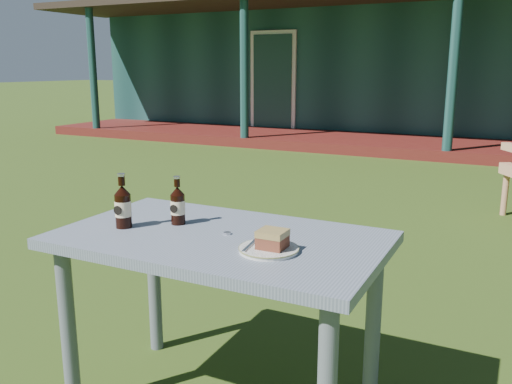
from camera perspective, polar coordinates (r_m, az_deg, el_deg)
The scene contains 9 objects.
ground at distance 3.64m, azimuth 9.26°, elevation -8.47°, with size 80.00×80.00×0.00m, color #334916.
pavilion at distance 12.68m, azimuth 22.70°, elevation 13.35°, with size 15.80×8.30×3.45m.
cafe_table at distance 2.04m, azimuth -3.79°, elevation -7.23°, with size 1.20×0.70×0.72m.
plate at distance 1.82m, azimuth 1.35°, elevation -6.03°, with size 0.20×0.20×0.01m.
cake_slice at distance 1.81m, azimuth 1.74°, elevation -4.95°, with size 0.09×0.09×0.06m.
fork at distance 1.84m, azimuth -0.62°, elevation -5.60°, with size 0.01×0.14×0.00m, color silver.
cola_bottle_near at distance 2.14m, azimuth -8.24°, elevation -1.37°, with size 0.06×0.06×0.19m.
cola_bottle_far at distance 2.13m, azimuth -13.83°, elevation -1.45°, with size 0.06×0.06×0.21m.
bottle_cap at distance 2.01m, azimuth -3.04°, elevation -4.35°, with size 0.03×0.03×0.01m, color silver.
Camera 1 is at (0.97, -3.25, 1.32)m, focal length 38.00 mm.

